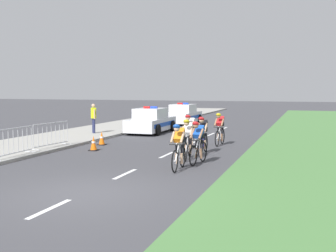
% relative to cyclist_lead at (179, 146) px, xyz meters
% --- Properties ---
extents(ground_plane, '(160.00, 160.00, 0.00)m').
position_rel_cyclist_lead_xyz_m(ground_plane, '(-1.38, -3.72, -0.79)').
color(ground_plane, '#424247').
extents(sidewalk_slab, '(4.37, 60.00, 0.12)m').
position_rel_cyclist_lead_xyz_m(sidewalk_slab, '(-8.26, 10.28, -0.73)').
color(sidewalk_slab, '#A3A099').
rests_on(sidewalk_slab, ground).
extents(kerb_edge, '(0.16, 60.00, 0.13)m').
position_rel_cyclist_lead_xyz_m(kerb_edge, '(-6.16, 10.28, -0.72)').
color(kerb_edge, '#9E9E99').
rests_on(kerb_edge, ground).
extents(grass_verge, '(7.00, 60.00, 0.01)m').
position_rel_cyclist_lead_xyz_m(grass_verge, '(5.01, 10.28, -0.78)').
color(grass_verge, '#4C7F42').
rests_on(grass_verge, ground).
extents(lane_markings_centre, '(0.14, 21.60, 0.01)m').
position_rel_cyclist_lead_xyz_m(lane_markings_centre, '(-1.38, 4.81, -0.78)').
color(lane_markings_centre, white).
rests_on(lane_markings_centre, ground).
extents(cyclist_lead, '(0.43, 1.72, 1.56)m').
position_rel_cyclist_lead_xyz_m(cyclist_lead, '(0.00, 0.00, 0.00)').
color(cyclist_lead, black).
rests_on(cyclist_lead, ground).
extents(cyclist_second, '(0.45, 1.72, 1.56)m').
position_rel_cyclist_lead_xyz_m(cyclist_second, '(0.33, 1.26, 0.00)').
color(cyclist_second, black).
rests_on(cyclist_second, ground).
extents(cyclist_third, '(0.45, 1.72, 1.56)m').
position_rel_cyclist_lead_xyz_m(cyclist_third, '(-0.29, 2.08, 0.00)').
color(cyclist_third, black).
rests_on(cyclist_third, ground).
extents(cyclist_fourth, '(0.42, 1.72, 1.56)m').
position_rel_cyclist_lead_xyz_m(cyclist_fourth, '(-0.10, 3.62, 0.00)').
color(cyclist_fourth, black).
rests_on(cyclist_fourth, ground).
extents(cyclist_fifth, '(0.44, 1.72, 1.56)m').
position_rel_cyclist_lead_xyz_m(cyclist_fifth, '(-0.94, 4.70, 0.00)').
color(cyclist_fifth, black).
rests_on(cyclist_fifth, ground).
extents(cyclist_sixth, '(0.43, 1.72, 1.56)m').
position_rel_cyclist_lead_xyz_m(cyclist_sixth, '(0.05, 6.34, 0.00)').
color(cyclist_sixth, black).
rests_on(cyclist_sixth, ground).
extents(police_car_nearest, '(2.02, 4.41, 1.59)m').
position_rel_cyclist_lead_xyz_m(police_car_nearest, '(-5.03, 10.57, -0.11)').
color(police_car_nearest, silver).
rests_on(police_car_nearest, ground).
extents(police_car_second, '(2.05, 4.42, 1.59)m').
position_rel_cyclist_lead_xyz_m(police_car_second, '(-5.03, 17.37, -0.11)').
color(police_car_second, white).
rests_on(police_car_second, ground).
extents(crowd_barrier_front, '(0.60, 2.32, 1.07)m').
position_rel_cyclist_lead_xyz_m(crowd_barrier_front, '(-6.47, -0.06, -0.14)').
color(crowd_barrier_front, '#B7BABF').
rests_on(crowd_barrier_front, sidewalk_slab).
extents(crowd_barrier_middle, '(0.65, 2.32, 1.07)m').
position_rel_cyclist_lead_xyz_m(crowd_barrier_middle, '(-6.58, 2.54, -0.14)').
color(crowd_barrier_middle, '#B7BABF').
rests_on(crowd_barrier_middle, sidewalk_slab).
extents(traffic_cone_near, '(0.36, 0.36, 0.64)m').
position_rel_cyclist_lead_xyz_m(traffic_cone_near, '(-5.25, 4.65, -0.48)').
color(traffic_cone_near, black).
rests_on(traffic_cone_near, ground).
extents(traffic_cone_mid, '(0.36, 0.36, 0.64)m').
position_rel_cyclist_lead_xyz_m(traffic_cone_mid, '(-4.73, 2.91, -0.48)').
color(traffic_cone_mid, black).
rests_on(traffic_cone_mid, ground).
extents(spectator_closest, '(0.41, 0.44, 1.68)m').
position_rel_cyclist_lead_xyz_m(spectator_closest, '(-7.65, 8.25, 0.30)').
color(spectator_closest, '#23284C').
rests_on(spectator_closest, sidewalk_slab).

